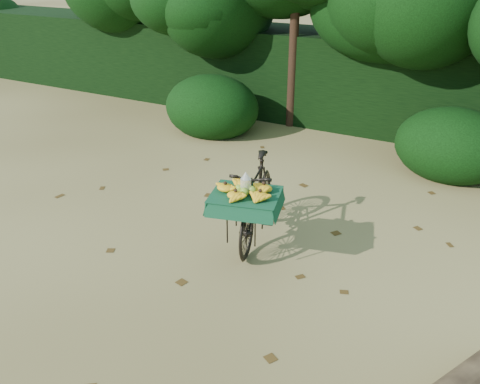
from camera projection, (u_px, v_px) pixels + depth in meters
The scene contains 6 objects.
ground at pixel (238, 286), 5.52m from camera, with size 80.00×80.00×0.00m, color tan.
vendor_bicycle at pixel (256, 199), 6.23m from camera, with size 1.06×1.88×1.05m.
hedge_backdrop at pixel (392, 84), 10.10m from camera, with size 26.00×1.80×1.80m, color black.
tree_row at pixel (354, 29), 9.29m from camera, with size 14.50×2.00×4.00m, color black, non-canonical shape.
bush_clumps at pixel (389, 139), 8.50m from camera, with size 8.80×1.70×0.90m, color black, non-canonical shape.
leaf_litter at pixel (265, 257), 6.03m from camera, with size 7.00×7.30×0.01m, color #4A3313, non-canonical shape.
Camera 1 is at (2.23, -3.96, 3.28)m, focal length 38.00 mm.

